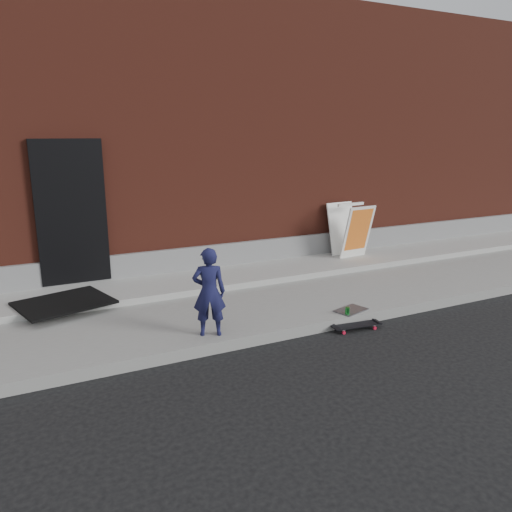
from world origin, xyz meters
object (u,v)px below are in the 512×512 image
soda_can (347,311)px  pizza_sign (351,230)px  child (209,292)px  skateboard (357,325)px

soda_can → pizza_sign: bearing=53.1°
child → pizza_sign: (3.82, 2.27, 0.06)m
pizza_sign → soda_can: bearing=-126.9°
pizza_sign → soda_can: size_ratio=9.24×
child → pizza_sign: bearing=-129.1°
skateboard → soda_can: (-0.02, 0.20, 0.14)m
soda_can → skateboard: bearing=-85.3°
child → soda_can: child is taller
child → skateboard: 2.11m
skateboard → pizza_sign: 3.32m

